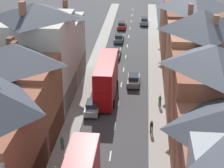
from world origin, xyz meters
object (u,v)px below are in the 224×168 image
object	(u,v)px
car_parked_left_a	(93,107)
car_parked_left_b	(122,25)
pedestrian_far_left	(151,126)
pedestrian_mid_right	(62,142)
car_near_blue	(103,71)
car_near_silver	(134,80)
car_parked_right_a	(75,168)
car_parked_right_b	(115,53)
car_mid_black	(144,21)
pedestrian_far_right	(160,100)
double_decker_bus_mid_street	(106,78)
car_mid_white	(119,38)
car_far_grey	(108,54)

from	to	relation	value
car_parked_left_a	car_parked_left_b	world-z (taller)	car_parked_left_a
pedestrian_far_left	pedestrian_mid_right	bearing A→B (deg)	-156.32
car_near_blue	pedestrian_far_left	xyz separation A→B (m)	(7.41, -16.25, 0.20)
car_near_silver	car_near_blue	bearing A→B (deg)	148.99
car_near_silver	car_parked_right_a	bearing A→B (deg)	-102.86
car_parked_right_b	car_parked_left_b	bearing A→B (deg)	90.00
car_near_blue	car_mid_black	size ratio (longest dim) A/B	1.02
car_mid_black	car_parked_right_b	xyz separation A→B (m)	(-4.90, -21.65, -0.01)
car_parked_left_a	car_parked_right_b	xyz separation A→B (m)	(1.30, 20.61, -0.01)
car_near_silver	pedestrian_far_right	world-z (taller)	pedestrian_far_right
double_decker_bus_mid_street	car_parked_right_b	size ratio (longest dim) A/B	2.67
car_mid_white	pedestrian_mid_right	bearing A→B (deg)	-95.13
car_parked_left_a	car_parked_left_b	bearing A→B (deg)	88.06
car_parked_right_a	car_parked_right_b	xyz separation A→B (m)	(1.30, 33.14, 0.01)
car_near_blue	car_far_grey	distance (m)	7.80
car_parked_right_a	pedestrian_far_right	distance (m)	17.13
car_near_blue	car_parked_left_a	world-z (taller)	car_parked_left_a
car_parked_right_b	car_mid_white	bearing A→B (deg)	90.00
car_parked_left_a	pedestrian_far_left	bearing A→B (deg)	-30.61
car_near_blue	car_parked_left_b	world-z (taller)	car_near_blue
car_near_blue	car_parked_right_a	distance (m)	24.41
car_parked_right_a	car_mid_white	distance (m)	41.81
car_parked_right_b	pedestrian_far_right	bearing A→B (deg)	-68.35
car_mid_white	car_far_grey	world-z (taller)	car_far_grey
double_decker_bus_mid_street	pedestrian_far_right	xyz separation A→B (m)	(7.28, -2.54, -1.78)
car_parked_right_a	car_mid_black	distance (m)	55.14
car_near_silver	pedestrian_mid_right	size ratio (longest dim) A/B	2.47
car_far_grey	pedestrian_far_left	size ratio (longest dim) A/B	2.74
double_decker_bus_mid_street	car_parked_left_b	world-z (taller)	double_decker_bus_mid_street
car_mid_black	car_parked_right_a	bearing A→B (deg)	-96.46
double_decker_bus_mid_street	pedestrian_far_right	world-z (taller)	double_decker_bus_mid_street
car_parked_left_a	pedestrian_far_left	world-z (taller)	pedestrian_far_left
car_mid_white	car_parked_left_b	bearing A→B (deg)	90.00
car_parked_right_a	car_mid_white	world-z (taller)	car_parked_right_a
car_parked_left_b	pedestrian_mid_right	world-z (taller)	pedestrian_mid_right
car_parked_left_a	pedestrian_far_right	world-z (taller)	pedestrian_far_right
car_parked_left_a	pedestrian_mid_right	xyz separation A→B (m)	(-2.10, -8.55, 0.19)
car_mid_black	car_far_grey	distance (m)	23.42
car_parked_left_b	pedestrian_far_left	distance (m)	43.29
car_near_blue	pedestrian_far_left	size ratio (longest dim) A/B	2.62
car_parked_right_a	car_parked_right_b	distance (m)	33.17
car_near_blue	car_parked_left_b	size ratio (longest dim) A/B	0.96
car_mid_black	car_mid_white	world-z (taller)	car_mid_black
pedestrian_mid_right	pedestrian_far_left	world-z (taller)	same
pedestrian_far_left	car_mid_white	bearing A→B (deg)	100.29
double_decker_bus_mid_street	car_parked_left_b	bearing A→B (deg)	89.98
car_parked_right_a	pedestrian_far_right	size ratio (longest dim) A/B	2.78
car_parked_left_b	pedestrian_far_left	bearing A→B (deg)	-81.89
car_mid_black	pedestrian_far_right	size ratio (longest dim) A/B	2.58
car_near_silver	car_parked_left_b	bearing A→B (deg)	96.95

